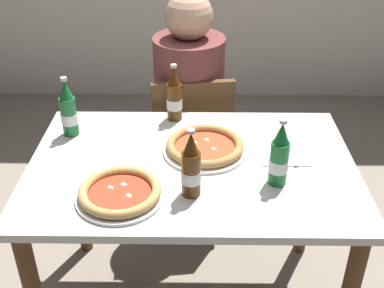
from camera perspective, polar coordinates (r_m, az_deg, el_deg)
The scene contains 10 objects.
dining_table_main at distance 1.83m, azimuth -0.02°, elevation -5.20°, with size 1.20×0.80×0.75m.
chair_behind_table at distance 2.43m, azimuth -0.14°, elevation 0.47°, with size 0.45×0.45×0.85m.
diner_seated at distance 2.42m, azimuth -0.33°, elevation 3.15°, with size 0.34×0.34×1.21m.
pizza_margherita_near at distance 1.82m, azimuth 1.54°, elevation -0.33°, with size 0.32×0.32×0.04m.
pizza_marinara_far at distance 1.60m, azimuth -8.55°, elevation -5.76°, with size 0.29×0.29×0.04m.
beer_bottle_left at distance 1.55m, azimuth -0.12°, elevation -2.86°, with size 0.07×0.07×0.25m.
beer_bottle_center at distance 1.96m, azimuth -14.46°, elevation 3.82°, with size 0.07×0.07×0.25m.
beer_bottle_right at distance 1.63m, azimuth 10.33°, elevation -1.56°, with size 0.07×0.07×0.25m.
beer_bottle_extra at distance 2.02m, azimuth -2.11°, elevation 5.64°, with size 0.07×0.07×0.25m.
napkin_with_cutlery at distance 1.85m, azimuth 10.78°, elevation -1.04°, with size 0.18×0.19×0.01m.
Camera 1 is at (0.02, -1.47, 1.73)m, focal length 44.90 mm.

